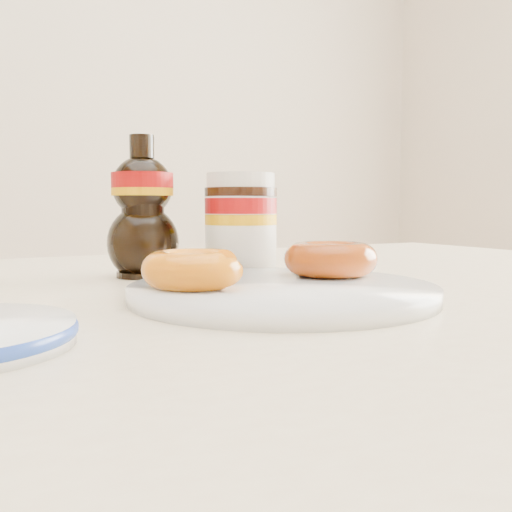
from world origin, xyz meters
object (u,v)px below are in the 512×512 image
plate (282,291)px  donut_bitten (194,269)px  nutella_jar (241,220)px  syrup_bottle (143,207)px  donut_whole (330,259)px  dining_table (214,367)px

plate → donut_bitten: 0.08m
nutella_jar → syrup_bottle: bearing=160.9°
plate → donut_whole: donut_whole is taller
dining_table → syrup_bottle: size_ratio=8.50×
donut_bitten → syrup_bottle: syrup_bottle is taller
dining_table → donut_whole: donut_whole is taller
nutella_jar → syrup_bottle: syrup_bottle is taller
plate → syrup_bottle: (-0.06, 0.22, 0.08)m
dining_table → plate: (0.02, -0.10, 0.09)m
syrup_bottle → donut_whole: bearing=-52.9°
plate → syrup_bottle: size_ratio=1.66×
plate → donut_bitten: size_ratio=3.04×
dining_table → donut_bitten: 0.14m
nutella_jar → syrup_bottle: (-0.11, 0.04, 0.02)m
syrup_bottle → dining_table: bearing=-73.2°
nutella_jar → dining_table: bearing=-131.4°
plate → donut_whole: bearing=24.1°
plate → syrup_bottle: bearing=105.7°
donut_whole → nutella_jar: nutella_jar is taller
donut_whole → nutella_jar: size_ratio=0.77×
dining_table → donut_whole: (0.10, -0.06, 0.11)m
dining_table → syrup_bottle: bearing=106.8°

